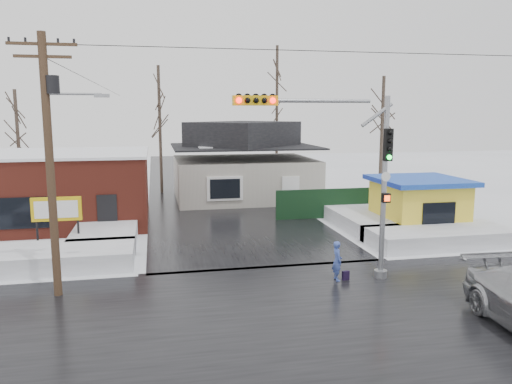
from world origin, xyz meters
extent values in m
plane|color=white|center=(0.00, 0.00, 0.00)|extent=(120.00, 120.00, 0.00)
cube|color=black|center=(0.00, 0.00, 0.01)|extent=(10.00, 120.00, 0.02)
cube|color=black|center=(0.00, 0.00, 0.01)|extent=(120.00, 10.00, 0.02)
cube|color=white|center=(-9.00, 7.00, 0.40)|extent=(7.00, 3.00, 0.80)
cube|color=white|center=(9.00, 7.00, 0.40)|extent=(7.00, 3.00, 0.80)
cube|color=white|center=(-7.00, 12.00, 0.40)|extent=(3.00, 8.00, 0.80)
cube|color=white|center=(7.00, 12.00, 0.40)|extent=(3.00, 8.00, 0.80)
cylinder|color=gray|center=(4.00, 3.00, 3.50)|extent=(0.20, 0.20, 7.00)
cylinder|color=gray|center=(4.00, 3.00, 0.15)|extent=(0.50, 0.50, 0.30)
cylinder|color=gray|center=(1.00, 3.00, 6.80)|extent=(4.60, 0.14, 0.14)
cube|color=gold|center=(-1.00, 3.00, 6.80)|extent=(1.60, 0.28, 0.35)
sphere|color=#FF0C0C|center=(-1.60, 2.84, 6.80)|extent=(0.20, 0.20, 0.20)
sphere|color=#FF0C0C|center=(-0.40, 2.84, 6.80)|extent=(0.20, 0.20, 0.20)
cube|color=black|center=(4.00, 2.80, 5.20)|extent=(0.30, 0.22, 1.20)
sphere|color=#0CE533|center=(4.00, 2.66, 4.75)|extent=(0.18, 0.18, 0.18)
cube|color=black|center=(4.00, 2.80, 3.20)|extent=(0.30, 0.20, 0.35)
cylinder|color=#382619|center=(-8.00, 3.50, 4.50)|extent=(0.28, 0.28, 9.00)
cube|color=#382619|center=(-8.00, 3.50, 8.60)|extent=(2.20, 0.10, 0.10)
cube|color=#382619|center=(-8.00, 3.50, 8.20)|extent=(1.80, 0.10, 0.10)
cylinder|color=black|center=(-7.75, 3.50, 7.30)|extent=(0.44, 0.44, 0.60)
cylinder|color=gray|center=(-7.10, 3.50, 7.00)|extent=(1.80, 0.08, 0.08)
cube|color=gray|center=(-6.20, 3.50, 6.95)|extent=(0.50, 0.22, 0.12)
cube|color=maroon|center=(-11.00, 16.00, 2.00)|extent=(12.00, 8.00, 4.00)
cube|color=white|center=(-11.00, 16.00, 4.05)|extent=(12.20, 8.20, 0.15)
cube|color=black|center=(-11.00, 11.98, 1.40)|extent=(3.00, 0.08, 1.60)
cube|color=black|center=(-7.00, 11.98, 1.10)|extent=(1.00, 0.08, 2.20)
cylinder|color=black|center=(-9.90, 9.50, 0.90)|extent=(0.10, 0.10, 1.80)
cylinder|color=black|center=(-8.10, 9.50, 0.90)|extent=(0.10, 0.10, 1.80)
cube|color=gold|center=(-9.00, 9.50, 2.00)|extent=(2.20, 0.18, 1.10)
cube|color=white|center=(-9.00, 9.39, 2.00)|extent=(1.90, 0.02, 0.80)
cube|color=#B4AEA2|center=(2.00, 22.00, 1.50)|extent=(10.00, 8.00, 3.00)
cube|color=black|center=(2.00, 22.00, 3.90)|extent=(10.40, 8.40, 0.12)
pyramid|color=black|center=(2.00, 22.00, 4.86)|extent=(9.00, 7.00, 1.80)
cube|color=maroon|center=(5.20, 23.00, 4.90)|extent=(0.70, 0.70, 1.40)
cube|color=white|center=(0.00, 17.95, 1.40)|extent=(2.40, 0.12, 1.60)
cube|color=yellow|center=(9.50, 10.00, 1.30)|extent=(4.00, 4.00, 2.60)
cube|color=#1623A8|center=(9.50, 10.00, 2.75)|extent=(4.60, 4.60, 0.25)
cube|color=black|center=(9.50, 7.97, 1.30)|extent=(1.80, 0.06, 1.20)
cube|color=black|center=(6.50, 14.00, 0.90)|extent=(8.00, 0.12, 1.80)
cylinder|color=#332821|center=(-4.00, 26.00, 5.00)|extent=(0.24, 0.24, 10.00)
cylinder|color=#332821|center=(6.00, 28.00, 6.00)|extent=(0.24, 0.24, 12.00)
cylinder|color=#332821|center=(12.00, 20.00, 4.50)|extent=(0.24, 0.24, 9.00)
cylinder|color=#332821|center=(-14.00, 24.00, 4.00)|extent=(0.24, 0.24, 8.00)
imported|color=#3E56AE|center=(2.20, 3.02, 0.77)|extent=(0.38, 0.57, 1.53)
cube|color=black|center=(2.54, 2.97, 0.17)|extent=(0.30, 0.17, 0.35)
camera|label=1|loc=(-4.53, -14.37, 6.40)|focal=35.00mm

